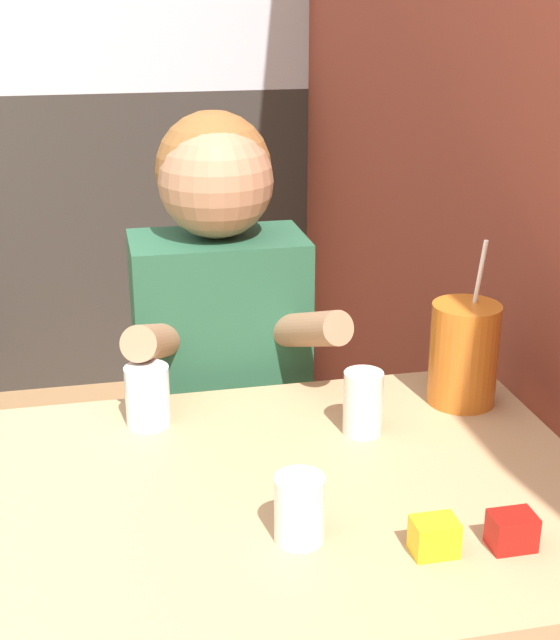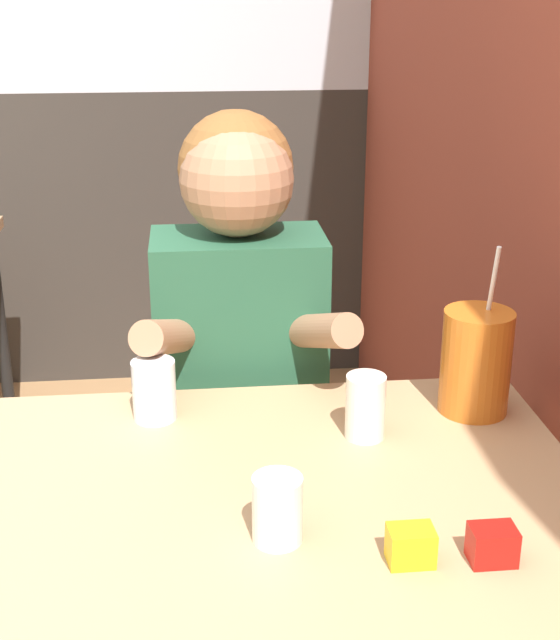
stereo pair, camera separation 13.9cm
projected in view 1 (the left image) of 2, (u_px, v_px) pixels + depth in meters
name	position (u px, v px, depth m)	size (l,w,h in m)	color
brick_wall_right	(455.00, 34.00, 2.01)	(0.08, 4.52, 2.70)	brown
main_table	(268.00, 532.00, 1.35)	(1.02, 0.72, 0.75)	tan
person_seated	(221.00, 392.00, 1.83)	(0.42, 0.42, 1.24)	#235138
cocktail_pitcher	(464.00, 354.00, 1.58)	(0.12, 0.12, 0.30)	#C6661E
glass_near_pitcher	(148.00, 396.00, 1.51)	(0.08, 0.08, 0.11)	silver
glass_center	(299.00, 509.00, 1.19)	(0.07, 0.07, 0.10)	silver
glass_far_side	(363.00, 403.00, 1.48)	(0.07, 0.07, 0.11)	silver
condiment_ketchup	(512.00, 531.00, 1.19)	(0.06, 0.04, 0.05)	#B7140F
condiment_mustard	(434.00, 537.00, 1.17)	(0.06, 0.04, 0.05)	yellow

